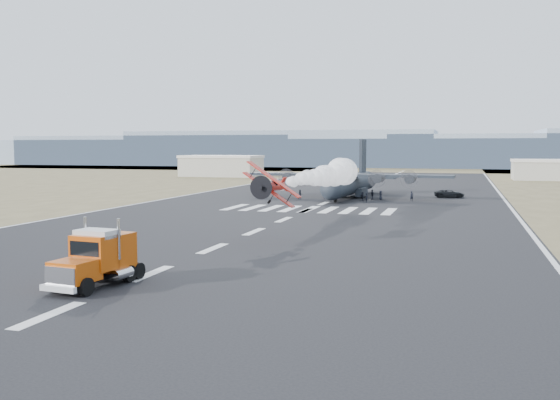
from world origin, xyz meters
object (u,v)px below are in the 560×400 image
at_px(crew_f, 362,196).
at_px(hangar_right, 550,169).
at_px(support_vehicle, 450,194).
at_px(hangar_left, 221,166).
at_px(aerobatic_biplane, 271,186).
at_px(transport_aircraft, 351,182).
at_px(crew_c, 325,194).
at_px(semi_truck, 98,258).
at_px(crew_b, 330,194).
at_px(crew_e, 381,195).
at_px(crew_d, 372,195).
at_px(crew_g, 367,198).
at_px(crew_h, 300,195).
at_px(crew_a, 412,196).

bearing_deg(crew_f, hangar_right, 125.32).
bearing_deg(support_vehicle, hangar_left, 34.46).
xyz_separation_m(aerobatic_biplane, transport_aircraft, (-1.79, 56.38, -2.75)).
bearing_deg(crew_c, hangar_left, 177.98).
height_order(semi_truck, crew_b, semi_truck).
relative_size(semi_truck, crew_e, 5.25).
relative_size(semi_truck, transport_aircraft, 0.23).
height_order(crew_d, crew_g, crew_d).
bearing_deg(crew_h, aerobatic_biplane, -126.75).
distance_m(support_vehicle, crew_b, 22.77).
bearing_deg(crew_g, crew_a, -65.82).
xyz_separation_m(hangar_left, transport_aircraft, (54.14, -70.94, -0.58)).
bearing_deg(aerobatic_biplane, crew_a, 81.54).
bearing_deg(crew_a, crew_h, 145.94).
distance_m(crew_a, crew_b, 14.61).
distance_m(hangar_left, aerobatic_biplane, 139.08).
distance_m(hangar_right, crew_b, 93.39).
bearing_deg(hangar_right, crew_f, -116.19).
xyz_separation_m(semi_truck, crew_a, (15.28, 73.48, -1.03)).
bearing_deg(crew_c, semi_truck, -35.38).
height_order(semi_truck, crew_d, semi_truck).
bearing_deg(transport_aircraft, crew_f, -60.71).
distance_m(semi_truck, support_vehicle, 85.85).
xyz_separation_m(semi_truck, crew_f, (6.90, 72.02, -1.11)).
xyz_separation_m(hangar_right, semi_truck, (-47.52, -154.60, -1.11)).
height_order(transport_aircraft, crew_a, transport_aircraft).
bearing_deg(crew_e, crew_h, 93.58).
relative_size(transport_aircraft, crew_g, 24.24).
height_order(crew_b, crew_h, crew_b).
height_order(semi_truck, crew_h, semi_truck).
bearing_deg(aerobatic_biplane, support_vehicle, 77.67).
xyz_separation_m(crew_b, crew_c, (-1.14, 0.83, -0.09)).
relative_size(hangar_left, crew_d, 13.72).
distance_m(crew_a, crew_c, 15.79).
relative_size(crew_a, crew_f, 1.11).
height_order(transport_aircraft, crew_c, transport_aircraft).
height_order(hangar_right, transport_aircraft, transport_aircraft).
bearing_deg(semi_truck, aerobatic_biplane, 82.57).
bearing_deg(crew_d, hangar_right, 157.02).
bearing_deg(crew_g, crew_c, 48.46).
bearing_deg(crew_b, crew_c, -174.82).
relative_size(transport_aircraft, crew_d, 21.24).
bearing_deg(support_vehicle, crew_b, 101.27).
height_order(crew_b, crew_g, crew_b).
bearing_deg(crew_e, semi_truck, 162.44).
xyz_separation_m(support_vehicle, crew_c, (-21.93, -8.45, 0.08)).
distance_m(semi_truck, crew_d, 75.39).
xyz_separation_m(crew_c, crew_h, (-3.75, -3.23, 0.04)).
bearing_deg(crew_f, support_vehicle, 98.82).
distance_m(crew_f, crew_g, 3.27).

